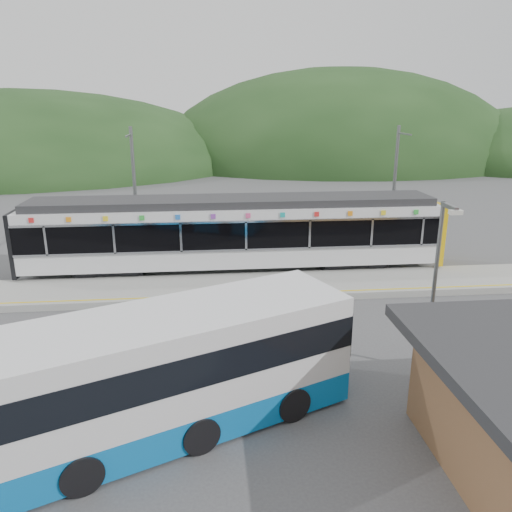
{
  "coord_description": "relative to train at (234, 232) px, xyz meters",
  "views": [
    {
      "loc": [
        -3.26,
        -17.81,
        8.11
      ],
      "look_at": [
        -1.39,
        1.0,
        2.31
      ],
      "focal_mm": 35.0,
      "sensor_mm": 36.0,
      "label": 1
    }
  ],
  "objects": [
    {
      "name": "lamp_post",
      "position": [
        5.47,
        -10.43,
        1.2
      ],
      "size": [
        0.36,
        0.97,
        5.45
      ],
      "rotation": [
        0.0,
        0.0,
        -0.04
      ],
      "color": "slate",
      "rests_on": "ground"
    },
    {
      "name": "hills",
      "position": [
        8.17,
        -0.71,
        -2.06
      ],
      "size": [
        146.0,
        149.0,
        26.0
      ],
      "color": "#1E3D19",
      "rests_on": "ground"
    },
    {
      "name": "catenary_mast_east",
      "position": [
        8.98,
        2.56,
        1.58
      ],
      "size": [
        0.18,
        1.8,
        7.0
      ],
      "color": "slate",
      "rests_on": "ground"
    },
    {
      "name": "train",
      "position": [
        0.0,
        0.0,
        0.0
      ],
      "size": [
        20.44,
        3.01,
        3.74
      ],
      "color": "black",
      "rests_on": "ground"
    },
    {
      "name": "yellow_line",
      "position": [
        1.98,
        -4.0,
        -1.76
      ],
      "size": [
        26.0,
        0.1,
        0.01
      ],
      "primitive_type": "cube",
      "color": "yellow",
      "rests_on": "platform"
    },
    {
      "name": "platform",
      "position": [
        1.98,
        -2.7,
        -1.91
      ],
      "size": [
        26.0,
        3.2,
        0.3
      ],
      "primitive_type": "cube",
      "color": "#9E9E99",
      "rests_on": "ground"
    },
    {
      "name": "bus",
      "position": [
        -3.36,
        -12.93,
        -0.53
      ],
      "size": [
        11.79,
        7.1,
        3.18
      ],
      "rotation": [
        0.0,
        0.0,
        0.41
      ],
      "color": "#0C6CBC",
      "rests_on": "ground"
    },
    {
      "name": "ground",
      "position": [
        1.98,
        -6.0,
        -2.06
      ],
      "size": [
        120.0,
        120.0,
        0.0
      ],
      "primitive_type": "plane",
      "color": "#4C4C4F",
      "rests_on": "ground"
    },
    {
      "name": "catenary_mast_west",
      "position": [
        -5.02,
        2.56,
        1.58
      ],
      "size": [
        0.18,
        1.8,
        7.0
      ],
      "color": "slate",
      "rests_on": "ground"
    }
  ]
}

